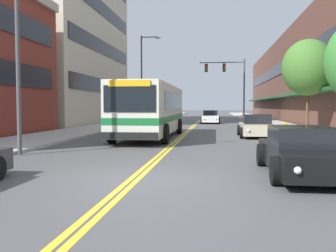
# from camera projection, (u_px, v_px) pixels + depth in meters

# --- Properties ---
(ground_plane) EXTENTS (240.00, 240.00, 0.00)m
(ground_plane) POSITION_uv_depth(u_px,v_px,m) (199.00, 121.00, 46.10)
(ground_plane) COLOR #4C4C4F
(sidewalk_left) EXTENTS (3.97, 106.00, 0.13)m
(sidewalk_left) POSITION_uv_depth(u_px,v_px,m) (140.00, 120.00, 47.04)
(sidewalk_left) COLOR #B2ADA5
(sidewalk_left) RESTS_ON ground_plane
(sidewalk_right) EXTENTS (3.97, 106.00, 0.13)m
(sidewalk_right) POSITION_uv_depth(u_px,v_px,m) (261.00, 121.00, 45.15)
(sidewalk_right) COLOR #B2ADA5
(sidewalk_right) RESTS_ON ground_plane
(centre_line) EXTENTS (0.34, 106.00, 0.01)m
(centre_line) POSITION_uv_depth(u_px,v_px,m) (199.00, 121.00, 46.10)
(centre_line) COLOR yellow
(centre_line) RESTS_ON ground_plane
(office_tower_left) EXTENTS (12.08, 21.02, 23.81)m
(office_tower_left) POSITION_uv_depth(u_px,v_px,m) (49.00, 12.00, 39.88)
(office_tower_left) COLOR beige
(office_tower_left) RESTS_ON ground_plane
(storefront_row_right) EXTENTS (9.10, 68.00, 10.26)m
(storefront_row_right) POSITION_uv_depth(u_px,v_px,m) (316.00, 78.00, 44.09)
(storefront_row_right) COLOR brown
(storefront_row_right) RESTS_ON ground_plane
(city_bus) EXTENTS (2.94, 11.40, 3.02)m
(city_bus) POSITION_uv_depth(u_px,v_px,m) (152.00, 108.00, 22.01)
(city_bus) COLOR silver
(city_bus) RESTS_ON ground_plane
(car_navy_parked_left_mid) EXTENTS (2.06, 4.28, 1.21)m
(car_navy_parked_left_mid) POSITION_uv_depth(u_px,v_px,m) (152.00, 119.00, 37.13)
(car_navy_parked_left_mid) COLOR #19234C
(car_navy_parked_left_mid) RESTS_ON ground_plane
(car_black_parked_right_foreground) EXTENTS (2.07, 4.76, 1.28)m
(car_black_parked_right_foreground) POSITION_uv_depth(u_px,v_px,m) (303.00, 152.00, 9.97)
(car_black_parked_right_foreground) COLOR black
(car_black_parked_right_foreground) RESTS_ON ground_plane
(car_champagne_parked_right_mid) EXTENTS (2.10, 4.26, 1.34)m
(car_champagne_parked_right_mid) POSITION_uv_depth(u_px,v_px,m) (256.00, 127.00, 22.29)
(car_champagne_parked_right_mid) COLOR beige
(car_champagne_parked_right_mid) RESTS_ON ground_plane
(car_white_moving_lead) EXTENTS (1.98, 4.65, 1.39)m
(car_white_moving_lead) POSITION_uv_depth(u_px,v_px,m) (210.00, 117.00, 39.87)
(car_white_moving_lead) COLOR white
(car_white_moving_lead) RESTS_ON ground_plane
(traffic_signal_mast) EXTENTS (5.13, 0.38, 7.15)m
(traffic_signal_mast) POSITION_uv_depth(u_px,v_px,m) (230.00, 78.00, 42.42)
(traffic_signal_mast) COLOR #47474C
(traffic_signal_mast) RESTS_ON ground_plane
(street_lamp_left_near) EXTENTS (1.99, 0.28, 8.12)m
(street_lamp_left_near) POSITION_uv_depth(u_px,v_px,m) (24.00, 26.00, 13.81)
(street_lamp_left_near) COLOR #47474C
(street_lamp_left_near) RESTS_ON ground_plane
(street_lamp_left_far) EXTENTS (2.01, 0.28, 8.77)m
(street_lamp_left_far) POSITION_uv_depth(u_px,v_px,m) (144.00, 73.00, 36.99)
(street_lamp_left_far) COLOR #47474C
(street_lamp_left_far) RESTS_ON ground_plane
(street_tree_right_mid) EXTENTS (3.36, 3.36, 6.08)m
(street_tree_right_mid) POSITION_uv_depth(u_px,v_px,m) (308.00, 68.00, 24.52)
(street_tree_right_mid) COLOR brown
(street_tree_right_mid) RESTS_ON sidewalk_right
(fire_hydrant) EXTENTS (0.29, 0.21, 0.79)m
(fire_hydrant) POSITION_uv_depth(u_px,v_px,m) (285.00, 129.00, 21.35)
(fire_hydrant) COLOR yellow
(fire_hydrant) RESTS_ON sidewalk_right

